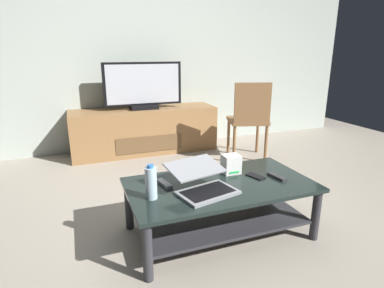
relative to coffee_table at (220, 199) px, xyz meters
name	(u,v)px	position (x,y,z in m)	size (l,w,h in m)	color
ground_plane	(205,222)	(-0.04, 0.18, -0.28)	(7.68, 7.68, 0.00)	#9E9384
back_wall	(138,42)	(-0.04, 2.45, 1.12)	(6.40, 0.12, 2.80)	#A8B2A8
coffee_table	(220,199)	(0.00, 0.00, 0.00)	(1.29, 0.70, 0.40)	black
media_cabinet	(145,130)	(-0.07, 2.13, 0.01)	(1.85, 0.52, 0.57)	olive
television	(143,87)	(-0.07, 2.10, 0.58)	(0.98, 0.20, 0.58)	black
dining_chair	(249,117)	(1.03, 1.37, 0.26)	(0.55, 0.55, 0.95)	brown
laptop	(202,182)	(-0.16, -0.07, 0.18)	(0.45, 0.46, 0.17)	gray
router_box	(231,164)	(0.16, 0.15, 0.19)	(0.13, 0.11, 0.14)	white
water_bottle_near	(151,183)	(-0.51, -0.06, 0.22)	(0.07, 0.07, 0.22)	silver
cell_phone	(256,176)	(0.29, 0.01, 0.12)	(0.07, 0.14, 0.01)	black
tv_remote	(164,183)	(-0.37, 0.11, 0.13)	(0.04, 0.16, 0.02)	#99999E
soundbar_remote	(277,177)	(0.43, -0.06, 0.13)	(0.04, 0.16, 0.02)	#2D2D30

